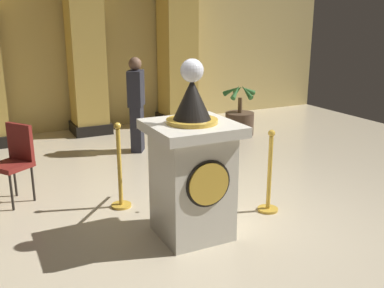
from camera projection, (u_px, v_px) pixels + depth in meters
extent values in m
plane|color=beige|center=(190.00, 222.00, 4.90)|extent=(11.61, 11.61, 0.00)
cube|color=tan|center=(79.00, 34.00, 8.63)|extent=(11.61, 0.16, 3.74)
cube|color=beige|center=(192.00, 185.00, 4.48)|extent=(0.68, 0.68, 1.09)
cube|color=beige|center=(192.00, 128.00, 4.32)|extent=(0.85, 0.85, 0.10)
cylinder|color=gold|center=(209.00, 184.00, 4.14)|extent=(0.42, 0.03, 0.42)
cylinder|color=black|center=(208.00, 184.00, 4.15)|extent=(0.47, 0.01, 0.47)
cylinder|color=gold|center=(192.00, 121.00, 4.30)|extent=(0.51, 0.51, 0.04)
cone|color=black|center=(192.00, 99.00, 4.24)|extent=(0.37, 0.37, 0.40)
cylinder|color=gold|center=(192.00, 79.00, 4.19)|extent=(0.03, 0.03, 0.06)
sphere|color=silver|center=(192.00, 70.00, 4.16)|extent=(0.22, 0.22, 0.22)
cylinder|color=gold|center=(268.00, 209.00, 5.19)|extent=(0.24, 0.24, 0.03)
cylinder|color=gold|center=(270.00, 174.00, 5.07)|extent=(0.05, 0.05, 0.90)
sphere|color=gold|center=(272.00, 133.00, 4.93)|extent=(0.08, 0.08, 0.08)
cylinder|color=gold|center=(121.00, 205.00, 5.29)|extent=(0.24, 0.24, 0.03)
cylinder|color=gold|center=(120.00, 169.00, 5.17)|extent=(0.05, 0.05, 0.96)
sphere|color=gold|center=(118.00, 126.00, 5.02)|extent=(0.08, 0.08, 0.08)
cylinder|color=#141947|center=(232.00, 145.00, 5.00)|extent=(0.47, 0.78, 0.22)
cylinder|color=#141947|center=(156.00, 144.00, 5.05)|extent=(0.47, 0.78, 0.22)
sphere|color=#141947|center=(194.00, 152.00, 5.05)|extent=(0.04, 0.04, 0.04)
cube|color=black|center=(178.00, 118.00, 9.51)|extent=(0.75, 0.75, 0.20)
cube|color=gold|center=(177.00, 37.00, 9.04)|extent=(0.65, 0.65, 3.59)
cube|color=black|center=(91.00, 127.00, 8.70)|extent=(0.71, 0.71, 0.20)
cube|color=gold|center=(85.00, 39.00, 8.23)|extent=(0.62, 0.62, 3.59)
cylinder|color=#4C3828|center=(239.00, 124.00, 8.51)|extent=(0.55, 0.55, 0.43)
cylinder|color=brown|center=(240.00, 105.00, 8.41)|extent=(0.08, 0.08, 0.29)
cone|color=#2D662D|center=(247.00, 90.00, 8.42)|extent=(0.36, 0.13, 0.24)
cone|color=#2D662D|center=(238.00, 89.00, 8.50)|extent=(0.18, 0.35, 0.26)
cone|color=#2D662D|center=(232.00, 90.00, 8.38)|extent=(0.31, 0.30, 0.27)
cone|color=#2D662D|center=(236.00, 92.00, 8.21)|extent=(0.32, 0.24, 0.31)
cone|color=#2D662D|center=(247.00, 92.00, 8.21)|extent=(0.14, 0.33, 0.29)
cube|color=#26262D|center=(137.00, 129.00, 7.41)|extent=(0.30, 0.33, 0.78)
cube|color=#26262D|center=(136.00, 88.00, 7.22)|extent=(0.38, 0.42, 0.58)
sphere|color=brown|center=(135.00, 64.00, 7.11)|extent=(0.21, 0.21, 0.21)
cylinder|color=black|center=(12.00, 192.00, 5.14)|extent=(0.03, 0.03, 0.45)
cylinder|color=black|center=(15.00, 179.00, 5.55)|extent=(0.03, 0.03, 0.45)
cylinder|color=black|center=(33.00, 184.00, 5.41)|extent=(0.03, 0.03, 0.45)
cube|color=maroon|center=(11.00, 166.00, 5.28)|extent=(0.56, 0.56, 0.06)
cube|color=maroon|center=(20.00, 142.00, 5.35)|extent=(0.27, 0.36, 0.45)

